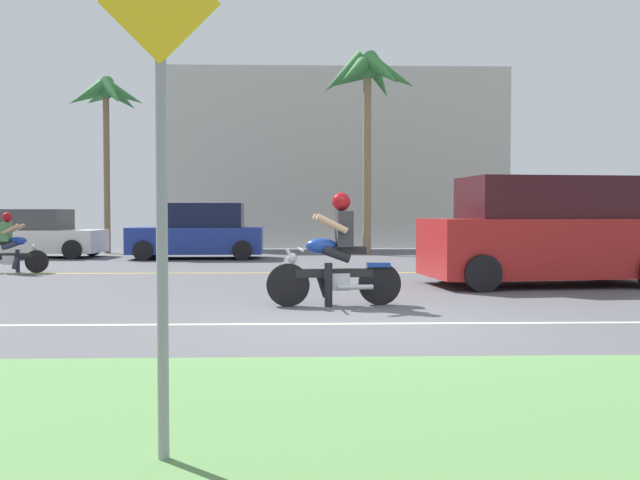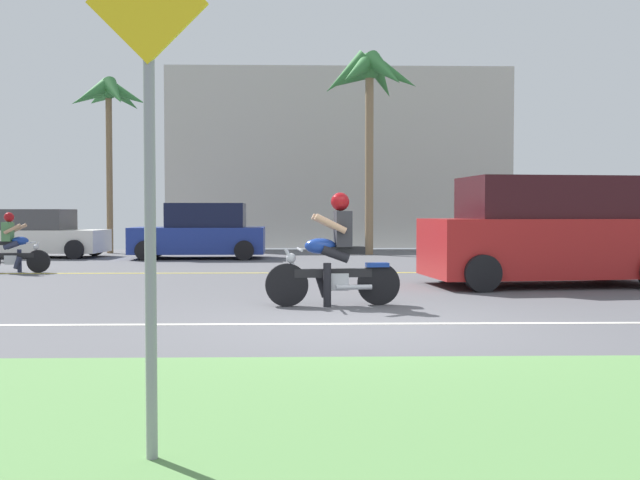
% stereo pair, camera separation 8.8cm
% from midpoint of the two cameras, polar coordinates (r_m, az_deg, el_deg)
% --- Properties ---
extents(ground, '(56.00, 30.00, 0.04)m').
position_cam_midpoint_polar(ground, '(11.82, 2.20, -4.50)').
color(ground, '#545459').
extents(grass_median, '(56.00, 3.80, 0.06)m').
position_cam_midpoint_polar(grass_median, '(4.87, 8.16, -13.62)').
color(grass_median, '#5B8C4C').
rests_on(grass_median, ground).
extents(lane_line_near, '(50.40, 0.12, 0.01)m').
position_cam_midpoint_polar(lane_line_near, '(8.96, 3.49, -6.49)').
color(lane_line_near, silver).
rests_on(lane_line_near, ground).
extents(lane_line_far, '(50.40, 0.12, 0.01)m').
position_cam_midpoint_polar(lane_line_far, '(16.38, 1.09, -2.55)').
color(lane_line_far, yellow).
rests_on(lane_line_far, ground).
extents(motorcyclist, '(1.96, 0.64, 1.64)m').
position_cam_midpoint_polar(motorcyclist, '(10.60, 0.97, -1.40)').
color(motorcyclist, black).
rests_on(motorcyclist, ground).
extents(suv_nearby, '(4.73, 2.55, 2.00)m').
position_cam_midpoint_polar(suv_nearby, '(14.21, 17.09, 0.52)').
color(suv_nearby, '#AD1E1E').
rests_on(suv_nearby, ground).
extents(parked_car_0, '(3.90, 2.08, 1.44)m').
position_cam_midpoint_polar(parked_car_0, '(23.60, -21.33, 0.38)').
color(parked_car_0, white).
rests_on(parked_car_0, ground).
extents(parked_car_1, '(3.87, 2.09, 1.61)m').
position_cam_midpoint_polar(parked_car_1, '(21.77, -9.48, 0.55)').
color(parked_car_1, navy).
rests_on(parked_car_1, ground).
extents(palm_tree_0, '(3.22, 2.95, 6.47)m').
position_cam_midpoint_polar(palm_tree_0, '(23.82, 3.55, 12.10)').
color(palm_tree_0, '#846B4C').
rests_on(palm_tree_0, ground).
extents(palm_tree_1, '(2.75, 2.50, 5.78)m').
position_cam_midpoint_polar(palm_tree_1, '(25.46, -16.40, 10.24)').
color(palm_tree_1, brown).
rests_on(palm_tree_1, ground).
extents(motorcyclist_distant, '(1.62, 0.53, 1.35)m').
position_cam_midpoint_polar(motorcyclist_distant, '(17.75, -22.97, -0.53)').
color(motorcyclist_distant, black).
rests_on(motorcyclist_distant, ground).
extents(street_sign, '(0.62, 0.06, 2.73)m').
position_cam_midpoint_polar(street_sign, '(3.90, -12.86, 6.56)').
color(street_sign, gray).
rests_on(street_sign, ground).
extents(building_far, '(13.16, 4.00, 6.85)m').
position_cam_midpoint_polar(building_far, '(29.82, 1.06, 6.16)').
color(building_far, '#BCB7AD').
rests_on(building_far, ground).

